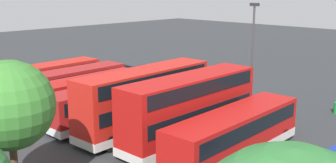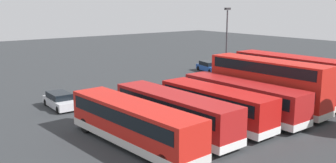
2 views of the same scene
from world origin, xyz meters
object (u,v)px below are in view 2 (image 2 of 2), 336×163
at_px(car_small_green, 209,67).
at_px(waste_bin_yellow, 220,73).
at_px(bus_double_decker_third, 268,83).
at_px(bus_single_deck_fourth, 242,97).
at_px(bus_single_deck_near_end, 310,81).
at_px(bus_single_deck_sixth, 174,112).
at_px(bus_single_deck_fifth, 216,105).
at_px(lamp_post_tall, 227,43).
at_px(car_hatchback_silver, 60,101).
at_px(bus_double_decker_second, 288,77).
at_px(bus_single_deck_seventh, 133,123).

xyz_separation_m(car_small_green, waste_bin_yellow, (1.37, 3.63, -0.23)).
height_order(bus_double_decker_third, bus_single_deck_fourth, bus_double_decker_third).
bearing_deg(bus_single_deck_near_end, car_small_green, -96.82).
relative_size(bus_single_deck_sixth, car_small_green, 2.52).
relative_size(bus_single_deck_fifth, lamp_post_tall, 1.15).
height_order(bus_single_deck_sixth, lamp_post_tall, lamp_post_tall).
relative_size(bus_single_deck_sixth, car_hatchback_silver, 2.58).
xyz_separation_m(bus_single_deck_near_end, waste_bin_yellow, (-0.68, -13.48, -1.15)).
bearing_deg(bus_single_deck_near_end, bus_double_decker_second, -2.39).
relative_size(bus_single_deck_fifth, bus_single_deck_seventh, 0.86).
bearing_deg(car_hatchback_silver, bus_single_deck_fourth, 133.37).
xyz_separation_m(bus_double_decker_third, bus_single_deck_seventh, (14.35, 0.13, -0.83)).
bearing_deg(bus_single_deck_sixth, bus_double_decker_third, 178.88).
relative_size(car_hatchback_silver, waste_bin_yellow, 4.72).
xyz_separation_m(bus_single_deck_fourth, car_hatchback_silver, (11.29, -11.95, -0.92)).
xyz_separation_m(bus_single_deck_fifth, bus_single_deck_seventh, (7.58, -0.15, 0.00)).
xyz_separation_m(bus_single_deck_sixth, waste_bin_yellow, (-18.74, -13.66, -1.15)).
distance_m(bus_double_decker_third, car_hatchback_silver, 18.96).
distance_m(bus_single_deck_sixth, lamp_post_tall, 16.50).
xyz_separation_m(bus_double_decker_second, bus_single_deck_fourth, (7.09, 0.50, -0.83)).
relative_size(bus_double_decker_second, bus_single_deck_seventh, 0.93).
height_order(car_small_green, waste_bin_yellow, car_small_green).
relative_size(car_small_green, waste_bin_yellow, 4.83).
relative_size(car_hatchback_silver, car_small_green, 0.98).
height_order(bus_single_deck_sixth, car_hatchback_silver, bus_single_deck_sixth).
relative_size(bus_single_deck_fifth, car_small_green, 2.26).
bearing_deg(lamp_post_tall, bus_single_deck_sixth, 30.35).
height_order(car_hatchback_silver, lamp_post_tall, lamp_post_tall).
relative_size(bus_single_deck_near_end, car_small_green, 2.43).
bearing_deg(bus_double_decker_third, waste_bin_yellow, -120.56).
distance_m(bus_single_deck_fifth, bus_single_deck_seventh, 7.58).
relative_size(lamp_post_tall, waste_bin_yellow, 9.48).
relative_size(bus_double_decker_second, bus_double_decker_third, 0.97).
bearing_deg(bus_single_deck_fifth, bus_double_decker_third, -177.63).
relative_size(bus_double_decker_third, bus_single_deck_seventh, 0.96).
distance_m(bus_double_decker_second, lamp_post_tall, 8.29).
bearing_deg(bus_single_deck_sixth, lamp_post_tall, -149.65).
xyz_separation_m(bus_double_decker_second, car_hatchback_silver, (18.37, -11.44, -1.75)).
bearing_deg(bus_single_deck_seventh, bus_single_deck_near_end, -178.65).
bearing_deg(bus_single_deck_near_end, bus_single_deck_fifth, 2.66).
relative_size(bus_single_deck_fourth, car_small_green, 2.58).
xyz_separation_m(bus_single_deck_near_end, bus_double_decker_third, (7.51, 0.38, 0.83)).
height_order(bus_single_deck_near_end, bus_single_deck_seventh, same).
relative_size(bus_single_deck_fifth, waste_bin_yellow, 10.91).
bearing_deg(car_hatchback_silver, bus_single_deck_seventh, 91.09).
bearing_deg(bus_single_deck_fourth, bus_single_deck_sixth, -1.33).
bearing_deg(bus_double_decker_third, bus_single_deck_near_end, -177.07).
bearing_deg(waste_bin_yellow, car_small_green, -110.71).
height_order(bus_single_deck_fifth, car_small_green, bus_single_deck_fifth).
relative_size(bus_single_deck_fourth, bus_single_deck_seventh, 0.99).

